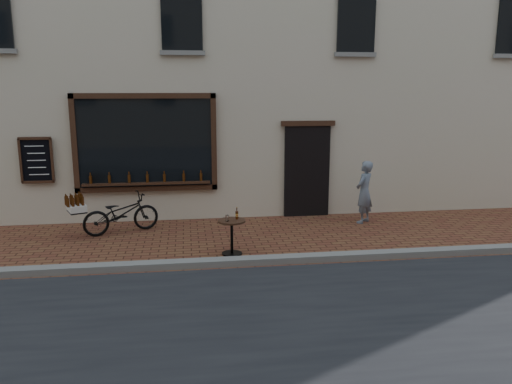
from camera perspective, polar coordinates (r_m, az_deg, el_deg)
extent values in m
plane|color=brown|center=(8.78, -1.10, -8.69)|extent=(90.00, 90.00, 0.00)
cube|color=slate|center=(8.95, -1.26, -7.89)|extent=(90.00, 0.25, 0.12)
cube|color=#C4B19B|center=(14.84, -4.39, 19.18)|extent=(28.00, 6.00, 10.00)
cube|color=black|center=(11.72, -12.51, 5.50)|extent=(3.00, 0.06, 2.00)
cube|color=black|center=(11.64, -12.75, 10.68)|extent=(3.24, 0.10, 0.12)
cube|color=black|center=(11.86, -12.30, 0.39)|extent=(3.24, 0.10, 0.12)
cube|color=black|center=(11.93, -20.04, 5.17)|extent=(0.12, 0.10, 2.24)
cube|color=black|center=(11.69, -4.84, 5.71)|extent=(0.12, 0.10, 2.24)
cube|color=black|center=(11.79, -12.34, 0.97)|extent=(2.90, 0.16, 0.05)
cube|color=black|center=(12.15, 5.83, 2.35)|extent=(1.10, 0.10, 2.20)
cube|color=black|center=(11.98, 5.98, 7.81)|extent=(1.30, 0.10, 0.12)
cube|color=black|center=(12.18, -23.78, 3.34)|extent=(0.62, 0.04, 0.92)
cylinder|color=#3D1C07|center=(11.93, -18.36, 1.35)|extent=(0.06, 0.06, 0.19)
cylinder|color=#3D1C07|center=(11.86, -16.38, 1.41)|extent=(0.06, 0.06, 0.19)
cylinder|color=#3D1C07|center=(11.81, -14.38, 1.48)|extent=(0.06, 0.06, 0.19)
cylinder|color=#3D1C07|center=(11.77, -12.37, 1.54)|extent=(0.06, 0.06, 0.19)
cylinder|color=#3D1C07|center=(11.74, -10.34, 1.60)|extent=(0.06, 0.06, 0.19)
cylinder|color=#3D1C07|center=(11.73, -8.30, 1.66)|extent=(0.06, 0.06, 0.19)
cylinder|color=#3D1C07|center=(11.74, -6.27, 1.72)|extent=(0.06, 0.06, 0.19)
cube|color=black|center=(11.74, -8.50, 19.12)|extent=(0.90, 0.06, 1.40)
cube|color=black|center=(12.39, 11.40, 18.62)|extent=(0.90, 0.06, 1.40)
imported|color=black|center=(11.14, -15.16, -2.38)|extent=(1.73, 1.15, 0.86)
cube|color=black|center=(10.91, -19.78, -2.09)|extent=(0.47, 0.55, 0.03)
cube|color=beige|center=(10.89, -19.81, -1.68)|extent=(0.48, 0.56, 0.13)
cylinder|color=#3D1C07|center=(10.71, -19.19, -0.99)|extent=(0.05, 0.05, 0.18)
cylinder|color=#3D1C07|center=(10.69, -19.69, -1.05)|extent=(0.05, 0.05, 0.18)
cylinder|color=#3D1C07|center=(10.67, -20.19, -1.10)|extent=(0.05, 0.05, 0.18)
cylinder|color=#3D1C07|center=(10.66, -20.69, -1.16)|extent=(0.05, 0.05, 0.18)
cylinder|color=#3D1C07|center=(10.82, -19.31, -0.88)|extent=(0.05, 0.05, 0.18)
cylinder|color=#3D1C07|center=(10.80, -19.81, -0.93)|extent=(0.05, 0.05, 0.18)
cylinder|color=#3D1C07|center=(10.78, -20.30, -0.98)|extent=(0.05, 0.05, 0.18)
cylinder|color=#3D1C07|center=(10.77, -20.80, -1.04)|extent=(0.05, 0.05, 0.18)
cylinder|color=#3D1C07|center=(10.93, -19.43, -0.76)|extent=(0.05, 0.05, 0.18)
cylinder|color=#3D1C07|center=(10.91, -19.92, -0.82)|extent=(0.05, 0.05, 0.18)
cylinder|color=#3D1C07|center=(10.89, -20.41, -0.87)|extent=(0.05, 0.05, 0.18)
cylinder|color=#3D1C07|center=(10.88, -20.90, -0.92)|extent=(0.05, 0.05, 0.18)
cylinder|color=#3D1C07|center=(11.04, -19.55, -0.65)|extent=(0.05, 0.05, 0.18)
cylinder|color=black|center=(9.50, -2.76, -7.03)|extent=(0.38, 0.38, 0.03)
cylinder|color=black|center=(9.40, -2.78, -5.21)|extent=(0.05, 0.05, 0.61)
cylinder|color=black|center=(9.31, -2.80, -3.33)|extent=(0.52, 0.52, 0.03)
cylinder|color=gold|center=(9.35, -2.20, -2.64)|extent=(0.05, 0.05, 0.05)
cylinder|color=white|center=(9.23, -3.31, -3.00)|extent=(0.07, 0.07, 0.11)
imported|color=slate|center=(11.78, 12.27, 0.00)|extent=(0.62, 0.62, 1.45)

